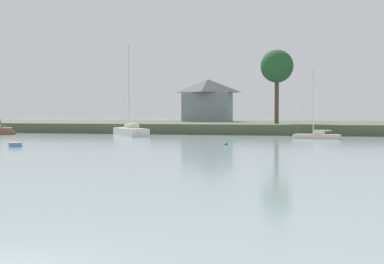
{
  "coord_description": "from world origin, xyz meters",
  "views": [
    {
      "loc": [
        6.88,
        -10.01,
        3.45
      ],
      "look_at": [
        -2.68,
        29.35,
        1.98
      ],
      "focal_mm": 50.33,
      "sensor_mm": 36.0,
      "label": 1
    }
  ],
  "objects_px": {
    "dinghy_skyblue": "(16,145)",
    "sailboat_cream": "(317,137)",
    "mooring_buoy_green": "(226,144)",
    "sailboat_white": "(131,134)"
  },
  "relations": [
    {
      "from": "mooring_buoy_green",
      "to": "sailboat_cream",
      "type": "bearing_deg",
      "value": 60.8
    },
    {
      "from": "dinghy_skyblue",
      "to": "mooring_buoy_green",
      "type": "distance_m",
      "value": 21.79
    },
    {
      "from": "sailboat_white",
      "to": "sailboat_cream",
      "type": "relative_size",
      "value": 1.51
    },
    {
      "from": "dinghy_skyblue",
      "to": "mooring_buoy_green",
      "type": "xyz_separation_m",
      "value": [
        20.67,
        6.9,
        -0.06
      ]
    },
    {
      "from": "dinghy_skyblue",
      "to": "sailboat_white",
      "type": "bearing_deg",
      "value": 83.43
    },
    {
      "from": "dinghy_skyblue",
      "to": "sailboat_white",
      "type": "relative_size",
      "value": 0.22
    },
    {
      "from": "mooring_buoy_green",
      "to": "dinghy_skyblue",
      "type": "bearing_deg",
      "value": -161.54
    },
    {
      "from": "dinghy_skyblue",
      "to": "sailboat_cream",
      "type": "height_order",
      "value": "sailboat_cream"
    },
    {
      "from": "dinghy_skyblue",
      "to": "mooring_buoy_green",
      "type": "bearing_deg",
      "value": 18.46
    },
    {
      "from": "dinghy_skyblue",
      "to": "sailboat_white",
      "type": "height_order",
      "value": "sailboat_white"
    }
  ]
}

